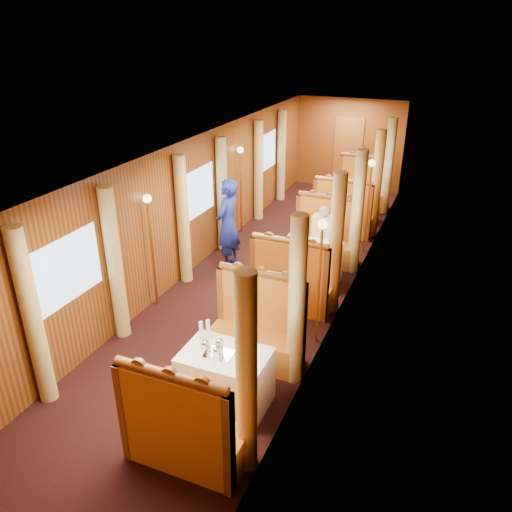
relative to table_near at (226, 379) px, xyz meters
The scene contains 48 objects.
floor 3.60m from the table_near, 102.09° to the left, with size 3.00×12.00×0.01m, color black, non-canonical shape.
ceiling 4.16m from the table_near, 102.09° to the left, with size 3.00×12.00×0.01m, color silver, non-canonical shape.
wall_far 9.57m from the table_near, 94.51° to the left, with size 3.00×2.50×0.01m, color brown, non-canonical shape.
wall_left 4.25m from the table_near, 122.74° to the left, with size 12.00×2.50×0.01m, color brown, non-canonical shape.
wall_right 3.68m from the table_near, 77.91° to the left, with size 12.00×2.50×0.01m, color brown, non-canonical shape.
doorway_far 9.52m from the table_near, 94.53° to the left, with size 0.80×0.04×2.00m, color brown.
table_near is the anchor object (origin of this frame).
banquette_near_fwd 1.02m from the table_near, 90.00° to the right, with size 1.30×0.55×1.34m.
banquette_near_aft 1.02m from the table_near, 90.00° to the left, with size 1.30×0.55×1.34m.
table_mid 3.50m from the table_near, 90.00° to the left, with size 1.05×0.72×0.75m, color white.
banquette_mid_fwd 2.49m from the table_near, 90.00° to the left, with size 1.30×0.55×1.34m.
banquette_mid_aft 4.51m from the table_near, 90.00° to the left, with size 1.30×0.55×1.34m.
table_far 7.00m from the table_near, 90.00° to the left, with size 1.05×0.72×0.75m, color white.
banquette_far_fwd 5.99m from the table_near, 90.00° to the left, with size 1.30×0.55×1.34m.
banquette_far_aft 8.01m from the table_near, 90.00° to the left, with size 1.30×0.55×1.34m.
tea_tray 0.39m from the table_near, 146.72° to the right, with size 0.34×0.26×0.01m, color silver.
teapot_left 0.50m from the table_near, 163.62° to the right, with size 0.16×0.12×0.13m, color silver, non-canonical shape.
teapot_right 0.46m from the table_near, 109.26° to the right, with size 0.16×0.12×0.13m, color silver, non-canonical shape.
teapot_back 0.45m from the table_near, 161.76° to the left, with size 0.17×0.13×0.14m, color silver, non-canonical shape.
fruit_plate 0.54m from the table_near, 25.04° to the right, with size 0.21×0.21×0.05m.
cup_inboard 0.64m from the table_near, 159.18° to the left, with size 0.08×0.08×0.26m.
cup_outboard 0.62m from the table_near, 146.66° to the left, with size 0.08×0.08×0.26m.
rose_vase_mid 3.55m from the table_near, 90.55° to the left, with size 0.06×0.06×0.36m.
rose_vase_far 6.98m from the table_near, 90.10° to the left, with size 0.06×0.06×0.36m.
window_left_near 2.48m from the table_near, behind, with size 1.20×0.90×0.01m, color #92ADD2, non-canonical shape.
curtain_left_near_a 2.41m from the table_near, 159.89° to the right, with size 0.22×0.22×2.35m, color tan.
curtain_left_near_b 2.41m from the table_near, 159.89° to the left, with size 0.22×0.22×2.35m, color tan.
window_right_near 1.30m from the table_near, ahead, with size 1.20×0.90×0.01m, color #92ADD2, non-canonical shape.
curtain_right_near_a 1.28m from the table_near, 51.07° to the right, with size 0.22×0.22×2.35m, color tan.
curtain_right_near_b 1.28m from the table_near, 51.07° to the left, with size 0.22×0.22×2.35m, color tan.
window_left_mid 4.29m from the table_near, 122.56° to the left, with size 1.20×0.90×0.01m, color #92ADD2, non-canonical shape.
curtain_left_mid_a 3.55m from the table_near, 128.06° to the left, with size 0.22×0.22×2.35m, color tan.
curtain_left_mid_b 4.85m from the table_near, 116.46° to the left, with size 0.22×0.22×2.35m, color tan.
window_right_mid 3.73m from the table_near, 78.14° to the left, with size 1.20×0.90×0.01m, color #92ADD2, non-canonical shape.
curtain_right_mid_a 2.90m from the table_near, 76.96° to the left, with size 0.22×0.22×2.35m, color tan.
curtain_right_mid_b 4.40m from the table_near, 81.63° to the left, with size 0.22×0.22×2.35m, color tan.
window_left_far 7.43m from the table_near, 107.71° to the left, with size 1.20×0.90×0.01m, color #92ADD2, non-canonical shape.
curtain_left_far_a 6.62m from the table_near, 108.90° to the left, with size 0.22×0.22×2.35m, color tan.
curtain_left_far_b 8.11m from the table_near, 105.31° to the left, with size 0.22×0.22×2.35m, color tan.
window_right_far 7.12m from the table_near, 84.01° to the left, with size 1.20×0.90×0.01m, color #92ADD2, non-canonical shape.
curtain_right_far_a 6.30m from the table_near, 84.22° to the left, with size 0.22×0.22×2.35m, color tan.
curtain_right_far_b 7.85m from the table_near, 85.37° to the left, with size 0.22×0.22×2.35m, color tan.
sconce_left_fore 2.95m from the table_near, 140.86° to the left, with size 0.14×0.14×1.95m.
sconce_right_fore 2.12m from the table_near, 69.62° to the left, with size 0.14×0.14×1.95m.
sconce_left_aft 5.76m from the table_near, 112.27° to the left, with size 0.14×0.14×1.95m.
sconce_right_aft 5.39m from the table_near, 82.94° to the left, with size 0.14×0.14×1.95m.
steward 3.92m from the table_near, 115.02° to the left, with size 0.64×0.42×1.77m, color navy.
passenger 4.29m from the table_near, 90.00° to the left, with size 0.40×0.44×0.76m.
Camera 1 is at (2.98, -7.88, 4.35)m, focal length 35.00 mm.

